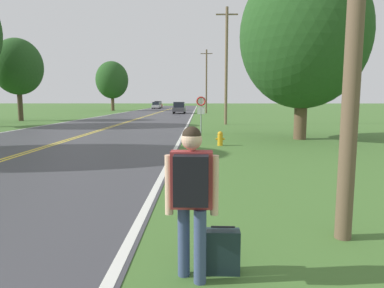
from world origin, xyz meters
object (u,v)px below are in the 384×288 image
at_px(suitcase, 223,251).
at_px(traffic_sign, 201,106).
at_px(fire_hydrant, 220,138).
at_px(car_red_van_mid_far, 158,104).
at_px(tree_left_verge, 18,67).
at_px(tree_right_cluster, 304,35).
at_px(hitchhiker_person, 192,188).
at_px(tree_behind_sign, 112,80).
at_px(car_silver_hatchback_mid_near, 157,105).
at_px(car_dark_grey_suv_approaching, 179,107).

relative_size(suitcase, traffic_sign, 0.26).
height_order(fire_hydrant, car_red_van_mid_far, car_red_van_mid_far).
bearing_deg(tree_left_verge, tree_right_cluster, -33.88).
bearing_deg(hitchhiker_person, tree_behind_sign, 16.00).
distance_m(suitcase, tree_left_verge, 35.23).
relative_size(fire_hydrant, car_silver_hatchback_mid_near, 0.16).
xyz_separation_m(tree_behind_sign, car_dark_grey_suv_approaching, (13.61, -13.18, -4.88)).
bearing_deg(car_red_van_mid_far, hitchhiker_person, -173.78).
xyz_separation_m(tree_behind_sign, car_red_van_mid_far, (6.01, 22.82, -4.89)).
height_order(tree_behind_sign, car_red_van_mid_far, tree_behind_sign).
relative_size(traffic_sign, tree_left_verge, 0.29).
xyz_separation_m(tree_left_verge, tree_behind_sign, (1.08, 32.03, 0.54)).
xyz_separation_m(traffic_sign, tree_behind_sign, (-16.82, 45.12, 4.10)).
height_order(suitcase, traffic_sign, traffic_sign).
xyz_separation_m(fire_hydrant, car_silver_hatchback_mid_near, (-11.11, 65.00, 0.52)).
xyz_separation_m(traffic_sign, car_dark_grey_suv_approaching, (-3.22, 31.94, -0.78)).
relative_size(traffic_sign, car_red_van_mid_far, 0.49).
relative_size(hitchhiker_person, car_red_van_mid_far, 0.38).
relative_size(traffic_sign, car_silver_hatchback_mid_near, 0.56).
bearing_deg(tree_right_cluster, car_dark_grey_suv_approaching, 103.81).
height_order(suitcase, tree_right_cluster, tree_right_cluster).
xyz_separation_m(suitcase, car_silver_hatchback_mid_near, (-10.46, 76.60, 0.58)).
height_order(hitchhiker_person, car_red_van_mid_far, hitchhiker_person).
xyz_separation_m(hitchhiker_person, fire_hydrant, (1.02, 11.79, -0.76)).
bearing_deg(tree_behind_sign, tree_left_verge, -91.93).
relative_size(hitchhiker_person, car_dark_grey_suv_approaching, 0.38).
xyz_separation_m(fire_hydrant, tree_behind_sign, (-17.69, 50.24, 5.48)).
height_order(tree_left_verge, car_silver_hatchback_mid_near, tree_left_verge).
height_order(hitchhiker_person, car_dark_grey_suv_approaching, hitchhiker_person).
relative_size(fire_hydrant, traffic_sign, 0.29).
height_order(tree_right_cluster, car_silver_hatchback_mid_near, tree_right_cluster).
relative_size(tree_left_verge, tree_behind_sign, 0.86).
bearing_deg(car_red_van_mid_far, fire_hydrant, -171.85).
bearing_deg(traffic_sign, tree_right_cluster, -25.05).
bearing_deg(car_dark_grey_suv_approaching, fire_hydrant, 5.90).
bearing_deg(tree_left_verge, fire_hydrant, -44.14).
bearing_deg(tree_behind_sign, traffic_sign, -69.55).
bearing_deg(tree_right_cluster, fire_hydrant, -148.61).
bearing_deg(tree_behind_sign, car_dark_grey_suv_approaching, -44.08).
bearing_deg(car_silver_hatchback_mid_near, car_dark_grey_suv_approaching, -164.85).
distance_m(traffic_sign, tree_left_verge, 22.46).
bearing_deg(car_dark_grey_suv_approaching, traffic_sign, 5.37).
xyz_separation_m(traffic_sign, car_red_van_mid_far, (-10.81, 67.94, -0.79)).
xyz_separation_m(hitchhiker_person, tree_left_verge, (-17.74, 29.99, 4.19)).
bearing_deg(tree_behind_sign, car_silver_hatchback_mid_near, 65.99).
bearing_deg(traffic_sign, car_red_van_mid_far, 99.04).
relative_size(hitchhiker_person, tree_right_cluster, 0.20).
bearing_deg(car_silver_hatchback_mid_near, fire_hydrant, -169.28).
height_order(traffic_sign, tree_behind_sign, tree_behind_sign).
relative_size(car_dark_grey_suv_approaching, car_silver_hatchback_mid_near, 1.16).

